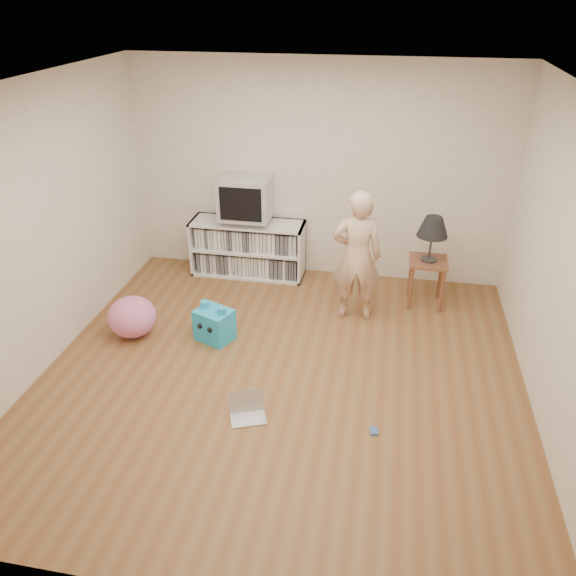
% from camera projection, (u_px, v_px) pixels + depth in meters
% --- Properties ---
extents(ground, '(4.50, 4.50, 0.00)m').
position_uv_depth(ground, '(282.00, 375.00, 5.32)').
color(ground, brown).
rests_on(ground, ground).
extents(walls, '(4.52, 4.52, 2.60)m').
position_uv_depth(walls, '(281.00, 251.00, 4.70)').
color(walls, beige).
rests_on(walls, ground).
extents(ceiling, '(4.50, 4.50, 0.01)m').
position_uv_depth(ceiling, '(280.00, 88.00, 4.08)').
color(ceiling, white).
rests_on(ceiling, walls).
extents(media_unit, '(1.40, 0.45, 0.70)m').
position_uv_depth(media_unit, '(248.00, 248.00, 7.05)').
color(media_unit, white).
rests_on(media_unit, ground).
extents(dvd_deck, '(0.45, 0.35, 0.07)m').
position_uv_depth(dvd_deck, '(247.00, 219.00, 6.85)').
color(dvd_deck, gray).
rests_on(dvd_deck, media_unit).
extents(crt_tv, '(0.60, 0.53, 0.50)m').
position_uv_depth(crt_tv, '(246.00, 197.00, 6.71)').
color(crt_tv, '#B4B4BA').
rests_on(crt_tv, dvd_deck).
extents(side_table, '(0.42, 0.42, 0.55)m').
position_uv_depth(side_table, '(427.00, 271.00, 6.33)').
color(side_table, brown).
rests_on(side_table, ground).
extents(table_lamp, '(0.34, 0.34, 0.52)m').
position_uv_depth(table_lamp, '(433.00, 228.00, 6.08)').
color(table_lamp, '#333333').
rests_on(table_lamp, side_table).
extents(person, '(0.56, 0.40, 1.46)m').
position_uv_depth(person, '(357.00, 256.00, 5.93)').
color(person, beige).
rests_on(person, ground).
extents(laptop, '(0.37, 0.33, 0.21)m').
position_uv_depth(laptop, '(247.00, 410.00, 4.81)').
color(laptop, silver).
rests_on(laptop, ground).
extents(playing_cards, '(0.08, 0.10, 0.02)m').
position_uv_depth(playing_cards, '(374.00, 431.00, 4.64)').
color(playing_cards, '#4263B1').
rests_on(playing_cards, ground).
extents(plush_blue, '(0.44, 0.40, 0.41)m').
position_uv_depth(plush_blue, '(214.00, 324.00, 5.79)').
color(plush_blue, '#1CA7E3').
rests_on(plush_blue, ground).
extents(plush_pink, '(0.65, 0.65, 0.43)m').
position_uv_depth(plush_pink, '(132.00, 317.00, 5.85)').
color(plush_pink, pink).
rests_on(plush_pink, ground).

